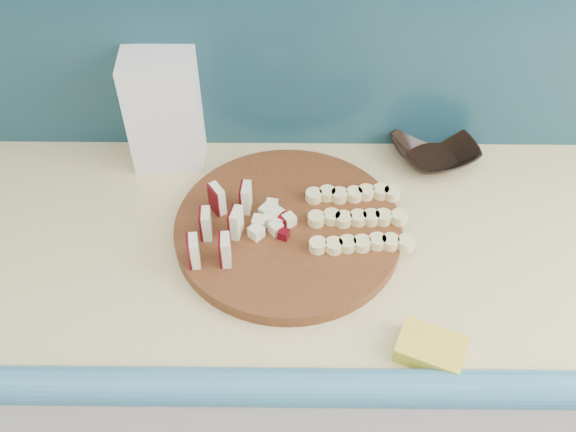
# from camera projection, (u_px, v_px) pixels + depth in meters

# --- Properties ---
(kitchen_counter) EXTENTS (2.20, 0.63, 0.91)m
(kitchen_counter) POSITION_uv_depth(u_px,v_px,m) (213.00, 367.00, 1.51)
(kitchen_counter) COLOR silver
(kitchen_counter) RESTS_ON ground
(backsplash) EXTENTS (2.20, 0.02, 0.50)m
(backsplash) POSITION_uv_depth(u_px,v_px,m) (195.00, 35.00, 1.20)
(backsplash) COLOR teal
(backsplash) RESTS_ON kitchen_counter
(cutting_board) EXTENTS (0.44, 0.44, 0.03)m
(cutting_board) POSITION_uv_depth(u_px,v_px,m) (288.00, 228.00, 1.18)
(cutting_board) COLOR #47250F
(cutting_board) RESTS_ON kitchen_counter
(apple_wedges) EXTENTS (0.10, 0.17, 0.06)m
(apple_wedges) POSITION_uv_depth(u_px,v_px,m) (221.00, 223.00, 1.13)
(apple_wedges) COLOR beige
(apple_wedges) RESTS_ON cutting_board
(apple_chunks) EXTENTS (0.07, 0.07, 0.02)m
(apple_chunks) POSITION_uv_depth(u_px,v_px,m) (274.00, 220.00, 1.16)
(apple_chunks) COLOR #F2E5C2
(apple_chunks) RESTS_ON cutting_board
(banana_slices) EXTENTS (0.19, 0.16, 0.02)m
(banana_slices) POSITION_uv_depth(u_px,v_px,m) (358.00, 218.00, 1.17)
(banana_slices) COLOR #EFDE92
(banana_slices) RESTS_ON cutting_board
(brown_bowl) EXTENTS (0.22, 0.22, 0.04)m
(brown_bowl) POSITION_uv_depth(u_px,v_px,m) (434.00, 151.00, 1.32)
(brown_bowl) COLOR black
(brown_bowl) RESTS_ON kitchen_counter
(flour_bag) EXTENTS (0.14, 0.11, 0.24)m
(flour_bag) POSITION_uv_depth(u_px,v_px,m) (164.00, 111.00, 1.25)
(flour_bag) COLOR white
(flour_bag) RESTS_ON kitchen_counter
(sponge) EXTENTS (0.12, 0.11, 0.03)m
(sponge) POSITION_uv_depth(u_px,v_px,m) (431.00, 349.00, 1.00)
(sponge) COLOR yellow
(sponge) RESTS_ON kitchen_counter
(banana_peel) EXTENTS (0.23, 0.20, 0.01)m
(banana_peel) POSITION_uv_depth(u_px,v_px,m) (332.00, 212.00, 1.22)
(banana_peel) COLOR gold
(banana_peel) RESTS_ON kitchen_counter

